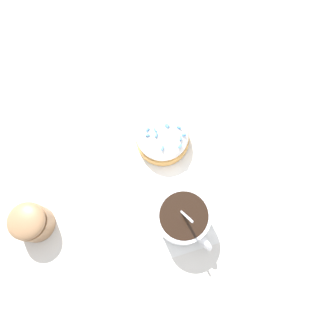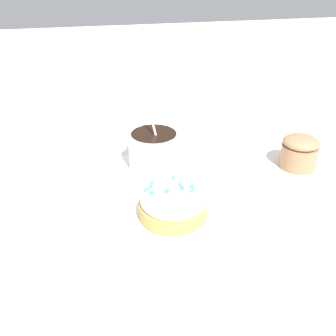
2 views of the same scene
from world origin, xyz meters
name	(u,v)px [view 1 (image 1 of 2)]	position (x,y,z in m)	size (l,w,h in m)	color
ground_plane	(166,180)	(0.00, 0.00, 0.00)	(3.00, 3.00, 0.00)	silver
paper_napkin	(166,180)	(0.00, 0.00, 0.00)	(0.28, 0.27, 0.00)	white
coffee_cup	(184,218)	(-0.08, -0.01, 0.04)	(0.11, 0.09, 0.11)	white
frosted_pastry	(163,137)	(0.07, -0.01, 0.02)	(0.10, 0.10, 0.05)	#D19347
sugar_bowl	(31,222)	(-0.03, 0.23, 0.03)	(0.06, 0.06, 0.06)	#99704C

